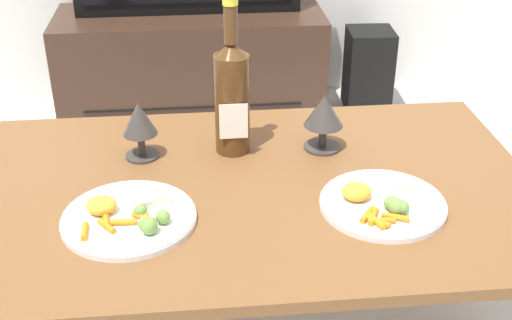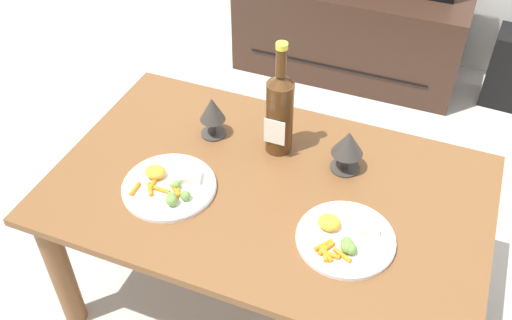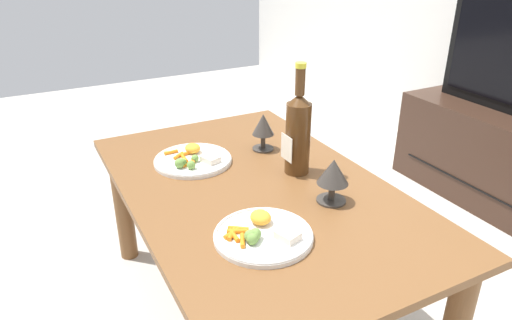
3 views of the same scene
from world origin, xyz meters
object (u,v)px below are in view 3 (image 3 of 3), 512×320
object	(u,v)px
goblet_left	(263,126)
wine_bottle	(298,131)
tv_stand	(509,162)
dinner_plate_right	(262,234)
dinner_plate_left	(193,159)
dining_table	(256,211)
goblet_right	(333,174)

from	to	relation	value
goblet_left	wine_bottle	bearing A→B (deg)	3.25
tv_stand	wine_bottle	world-z (taller)	wine_bottle
wine_bottle	goblet_left	distance (m)	0.22
dinner_plate_right	goblet_left	bearing A→B (deg)	151.59
goblet_left	dinner_plate_left	xyz separation A→B (m)	(-0.01, -0.27, -0.08)
dining_table	dinner_plate_left	xyz separation A→B (m)	(-0.25, -0.11, 0.10)
dining_table	wine_bottle	xyz separation A→B (m)	(-0.03, 0.17, 0.23)
dining_table	dinner_plate_left	bearing A→B (deg)	-156.22
goblet_right	dinner_plate_right	xyz separation A→B (m)	(0.07, -0.27, -0.08)
dining_table	dinner_plate_left	size ratio (longest dim) A/B	4.61
dinner_plate_right	goblet_right	bearing A→B (deg)	105.26
goblet_left	dinner_plate_left	size ratio (longest dim) A/B	0.51
goblet_left	goblet_right	world-z (taller)	goblet_left
tv_stand	goblet_left	distance (m)	1.35
dining_table	dinner_plate_right	world-z (taller)	dinner_plate_right
goblet_left	dinner_plate_right	size ratio (longest dim) A/B	0.53
tv_stand	dinner_plate_right	distance (m)	1.63
dining_table	dinner_plate_left	distance (m)	0.30
goblet_left	goblet_right	bearing A→B (deg)	0.00
dining_table	tv_stand	bearing A→B (deg)	94.73
dining_table	tv_stand	size ratio (longest dim) A/B	1.13
tv_stand	dinner_plate_right	xyz separation A→B (m)	(0.37, -1.56, 0.29)
tv_stand	dining_table	bearing A→B (deg)	-85.27
wine_bottle	dinner_plate_right	size ratio (longest dim) A/B	1.41
wine_bottle	goblet_left	size ratio (longest dim) A/B	2.67
dining_table	wine_bottle	world-z (taller)	wine_bottle
goblet_left	dinner_plate_left	distance (m)	0.28
goblet_right	dining_table	bearing A→B (deg)	-139.47
wine_bottle	goblet_right	xyz separation A→B (m)	(0.21, -0.01, -0.05)
goblet_right	dinner_plate_right	world-z (taller)	goblet_right
wine_bottle	dinner_plate_right	xyz separation A→B (m)	(0.28, -0.28, -0.13)
dinner_plate_left	dinner_plate_right	distance (m)	0.51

